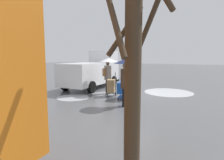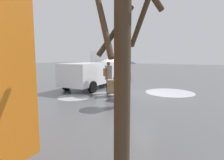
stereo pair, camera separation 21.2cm
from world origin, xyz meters
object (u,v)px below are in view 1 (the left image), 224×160
at_px(cargo_van_parked_right, 93,71).
at_px(pedestrian_black_side, 108,67).
at_px(hand_dolly_boxes, 111,86).
at_px(bare_tree_near, 133,84).
at_px(pedestrian_pink_side, 125,71).
at_px(shopping_cart_vendor, 123,88).

distance_m(cargo_van_parked_right, pedestrian_black_side, 2.67).
xyz_separation_m(hand_dolly_boxes, bare_tree_near, (-3.68, 6.68, 1.26)).
relative_size(pedestrian_pink_side, bare_tree_near, 0.60).
relative_size(cargo_van_parked_right, bare_tree_near, 1.52).
bearing_deg(pedestrian_black_side, bare_tree_near, 119.95).
height_order(pedestrian_pink_side, pedestrian_black_side, same).
distance_m(cargo_van_parked_right, hand_dolly_boxes, 3.36).
bearing_deg(cargo_van_parked_right, hand_dolly_boxes, 139.12).
distance_m(shopping_cart_vendor, hand_dolly_boxes, 0.95).
bearing_deg(pedestrian_black_side, hand_dolly_boxes, 132.29).
distance_m(shopping_cart_vendor, bare_tree_near, 7.03).
distance_m(cargo_van_parked_right, shopping_cart_vendor, 4.25).
bearing_deg(bare_tree_near, cargo_van_parked_right, -55.05).
distance_m(hand_dolly_boxes, pedestrian_pink_side, 2.38).
distance_m(hand_dolly_boxes, bare_tree_near, 7.73).
bearing_deg(pedestrian_black_side, pedestrian_pink_side, 133.32).
xyz_separation_m(hand_dolly_boxes, pedestrian_pink_side, (-1.48, 1.55, 1.02)).
bearing_deg(bare_tree_near, hand_dolly_boxes, -61.13).
xyz_separation_m(cargo_van_parked_right, bare_tree_near, (-6.18, 8.84, 0.63)).
relative_size(hand_dolly_boxes, pedestrian_black_side, 0.61).
height_order(hand_dolly_boxes, pedestrian_black_side, pedestrian_black_side).
xyz_separation_m(cargo_van_parked_right, pedestrian_black_side, (-2.04, 1.66, 0.39)).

